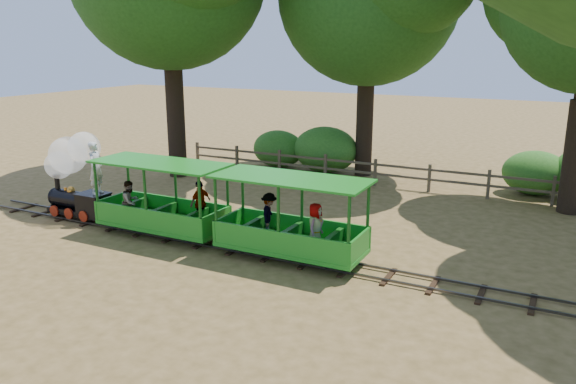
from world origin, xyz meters
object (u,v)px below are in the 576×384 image
at_px(locomotive, 74,169).
at_px(carriage_rear, 290,228).
at_px(fence, 402,173).
at_px(carriage_front, 162,208).

bearing_deg(locomotive, carriage_rear, -0.30).
bearing_deg(fence, locomotive, -134.05).
distance_m(locomotive, carriage_front, 3.39).
distance_m(locomotive, fence, 11.07).
relative_size(carriage_front, fence, 0.21).
xyz_separation_m(carriage_rear, fence, (0.50, 7.96, -0.22)).
relative_size(locomotive, carriage_front, 0.71).
bearing_deg(locomotive, carriage_front, -1.57).
bearing_deg(carriage_rear, carriage_front, -179.20).
height_order(locomotive, fence, locomotive).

